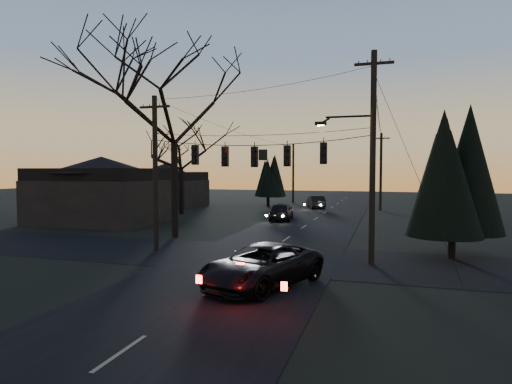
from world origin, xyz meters
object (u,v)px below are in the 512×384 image
(utility_pole_left, at_px, (156,251))
(evergreen_right, at_px, (453,176))
(utility_pole_far_r, at_px, (380,210))
(sedan_oncoming_b, at_px, (316,202))
(sedan_oncoming_a, at_px, (281,211))
(utility_pole_right, at_px, (371,264))
(bare_tree_left, at_px, (174,106))
(suv_near, at_px, (262,266))
(utility_pole_far_l, at_px, (293,203))

(utility_pole_left, relative_size, evergreen_right, 1.19)
(utility_pole_far_r, distance_m, sedan_oncoming_b, 7.28)
(sedan_oncoming_a, xyz_separation_m, sedan_oncoming_b, (1.07, 12.59, -0.06))
(utility_pole_right, distance_m, utility_pole_far_r, 28.00)
(bare_tree_left, relative_size, suv_near, 2.20)
(utility_pole_far_l, bearing_deg, utility_pole_far_r, -34.82)
(utility_pole_right, relative_size, evergreen_right, 1.39)
(utility_pole_right, height_order, utility_pole_left, utility_pole_right)
(utility_pole_left, relative_size, utility_pole_far_l, 1.06)
(utility_pole_right, height_order, bare_tree_left, bare_tree_left)
(utility_pole_far_l, bearing_deg, sedan_oncoming_b, -60.02)
(utility_pole_far_r, relative_size, bare_tree_left, 0.69)
(evergreen_right, height_order, sedan_oncoming_b, evergreen_right)
(bare_tree_left, bearing_deg, utility_pole_right, -19.96)
(sedan_oncoming_b, bearing_deg, sedan_oncoming_a, 66.20)
(sedan_oncoming_b, bearing_deg, evergreen_right, 94.08)
(utility_pole_far_r, height_order, suv_near, utility_pole_far_r)
(suv_near, xyz_separation_m, sedan_oncoming_a, (-4.40, 21.17, 0.01))
(bare_tree_left, distance_m, evergreen_right, 17.35)
(evergreen_right, bearing_deg, utility_pole_far_l, 114.65)
(utility_pole_far_l, distance_m, sedan_oncoming_a, 20.29)
(utility_pole_far_r, distance_m, suv_near, 33.42)
(suv_near, relative_size, sedan_oncoming_b, 1.26)
(evergreen_right, bearing_deg, utility_pole_far_r, 98.58)
(utility_pole_far_r, xyz_separation_m, suv_near, (-3.89, -33.18, 0.78))
(utility_pole_right, distance_m, evergreen_right, 6.23)
(utility_pole_left, xyz_separation_m, sedan_oncoming_b, (4.28, 28.57, 0.74))
(bare_tree_left, xyz_separation_m, sedan_oncoming_b, (5.57, 23.93, -7.93))
(evergreen_right, xyz_separation_m, sedan_oncoming_a, (-12.12, 13.41, -3.38))
(suv_near, bearing_deg, evergreen_right, 65.99)
(bare_tree_left, xyz_separation_m, suv_near, (8.90, -9.83, -7.88))
(utility_pole_right, relative_size, utility_pole_far_r, 1.18)
(utility_pole_left, height_order, sedan_oncoming_a, utility_pole_left)
(sedan_oncoming_a, height_order, sedan_oncoming_b, sedan_oncoming_a)
(utility_pole_right, distance_m, suv_near, 6.53)
(utility_pole_far_r, bearing_deg, sedan_oncoming_b, 175.46)
(suv_near, bearing_deg, sedan_oncoming_b, 116.54)
(utility_pole_left, bearing_deg, utility_pole_right, 0.00)
(suv_near, xyz_separation_m, sedan_oncoming_b, (-3.33, 33.76, -0.05))
(bare_tree_left, bearing_deg, utility_pole_far_r, 61.30)
(utility_pole_far_l, height_order, bare_tree_left, bare_tree_left)
(utility_pole_left, distance_m, evergreen_right, 16.10)
(utility_pole_left, xyz_separation_m, sedan_oncoming_a, (3.21, 15.98, 0.79))
(bare_tree_left, height_order, sedan_oncoming_a, bare_tree_left)
(utility_pole_left, bearing_deg, utility_pole_far_l, 90.00)
(evergreen_right, distance_m, sedan_oncoming_a, 18.40)
(suv_near, bearing_deg, utility_pole_far_r, 104.22)
(utility_pole_right, relative_size, sedan_oncoming_b, 2.24)
(utility_pole_right, xyz_separation_m, suv_near, (-3.89, -5.18, 0.78))
(utility_pole_right, bearing_deg, utility_pole_far_l, 107.72)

